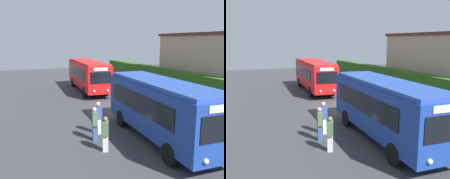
{
  "view_description": "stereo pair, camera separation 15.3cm",
  "coord_description": "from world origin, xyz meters",
  "views": [
    {
      "loc": [
        18.08,
        -9.2,
        5.3
      ],
      "look_at": [
        -0.44,
        -1.3,
        1.46
      ],
      "focal_mm": 41.08,
      "sensor_mm": 36.0,
      "label": 1
    },
    {
      "loc": [
        18.14,
        -9.06,
        5.3
      ],
      "look_at": [
        -0.44,
        -1.3,
        1.46
      ],
      "focal_mm": 41.08,
      "sensor_mm": 36.0,
      "label": 2
    }
  ],
  "objects": [
    {
      "name": "ground_plane",
      "position": [
        0.0,
        0.0,
        0.0
      ],
      "size": [
        64.0,
        64.0,
        0.0
      ],
      "primitive_type": "plane",
      "color": "#38383D"
    },
    {
      "name": "bus_red",
      "position": [
        -7.76,
        -0.96,
        1.85
      ],
      "size": [
        9.95,
        3.02,
        3.21
      ],
      "rotation": [
        0.0,
        0.0,
        -0.07
      ],
      "color": "red",
      "rests_on": "ground_plane"
    },
    {
      "name": "bus_blue",
      "position": [
        6.9,
        -1.63,
        1.87
      ],
      "size": [
        9.11,
        2.85,
        3.25
      ],
      "rotation": [
        0.0,
        0.0,
        -0.05
      ],
      "color": "navy",
      "rests_on": "ground_plane"
    },
    {
      "name": "hedge_row",
      "position": [
        0.0,
        8.06,
        1.05
      ],
      "size": [
        44.0,
        1.22,
        2.1
      ],
      "primitive_type": "cube",
      "color": "#2C5D1A",
      "rests_on": "ground_plane"
    },
    {
      "name": "traffic_cone",
      "position": [
        -13.68,
        4.73,
        0.3
      ],
      "size": [
        0.36,
        0.36,
        0.6
      ],
      "primitive_type": "cone",
      "color": "orange",
      "rests_on": "ground_plane"
    },
    {
      "name": "person_center",
      "position": [
        5.67,
        -4.91,
        0.98
      ],
      "size": [
        0.48,
        0.33,
        1.85
      ],
      "rotation": [
        0.0,
        0.0,
        4.54
      ],
      "color": "#334C8C",
      "rests_on": "ground_plane"
    },
    {
      "name": "depot_building",
      "position": [
        -2.92,
        12.08,
        3.09
      ],
      "size": [
        13.5,
        6.28,
        6.15
      ],
      "color": "tan",
      "rests_on": "ground_plane"
    },
    {
      "name": "person_left",
      "position": [
        4.81,
        -4.4,
        1.01
      ],
      "size": [
        0.39,
        0.47,
        1.89
      ],
      "rotation": [
        0.0,
        0.0,
        0.36
      ],
      "color": "silver",
      "rests_on": "ground_plane"
    },
    {
      "name": "person_right",
      "position": [
        7.2,
        -4.89,
        0.93
      ],
      "size": [
        0.48,
        0.42,
        1.75
      ],
      "rotation": [
        0.0,
        0.0,
        1.07
      ],
      "color": "silver",
      "rests_on": "ground_plane"
    }
  ]
}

